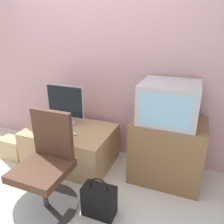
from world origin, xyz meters
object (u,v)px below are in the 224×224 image
at_px(main_monitor, 65,105).
at_px(cardboard_box_lower, 13,148).
at_px(crt_tv, 169,102).
at_px(handbag, 99,201).
at_px(keyboard, 58,132).
at_px(mouse, 75,134).
at_px(office_chair, 46,172).

distance_m(main_monitor, cardboard_box_lower, 0.91).
bearing_deg(crt_tv, handbag, -119.98).
bearing_deg(keyboard, crt_tv, 12.36).
relative_size(main_monitor, cardboard_box_lower, 1.65).
height_order(cardboard_box_lower, handbag, handbag).
bearing_deg(mouse, office_chair, -87.61).
distance_m(main_monitor, mouse, 0.42).
height_order(crt_tv, office_chair, crt_tv).
xyz_separation_m(mouse, handbag, (0.52, -0.51, -0.32)).
bearing_deg(mouse, handbag, -44.09).
relative_size(office_chair, cardboard_box_lower, 2.98).
height_order(main_monitor, keyboard, main_monitor).
relative_size(main_monitor, handbag, 1.28).
bearing_deg(handbag, office_chair, -173.06).
height_order(mouse, crt_tv, crt_tv).
bearing_deg(main_monitor, office_chair, -70.91).
relative_size(main_monitor, crt_tv, 0.89).
distance_m(main_monitor, handbag, 1.21).
xyz_separation_m(crt_tv, office_chair, (-0.94, -0.82, -0.53)).
xyz_separation_m(main_monitor, crt_tv, (1.22, 0.02, 0.18)).
height_order(keyboard, cardboard_box_lower, keyboard).
distance_m(keyboard, handbag, 0.95).
distance_m(office_chair, cardboard_box_lower, 1.06).
distance_m(crt_tv, cardboard_box_lower, 2.03).
distance_m(main_monitor, keyboard, 0.35).
bearing_deg(main_monitor, cardboard_box_lower, -153.94).
relative_size(mouse, crt_tv, 0.10).
xyz_separation_m(keyboard, handbag, (0.75, -0.50, -0.31)).
bearing_deg(crt_tv, main_monitor, -178.94).
xyz_separation_m(main_monitor, mouse, (0.25, -0.23, -0.24)).
bearing_deg(keyboard, mouse, 1.32).
bearing_deg(office_chair, mouse, 92.39).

